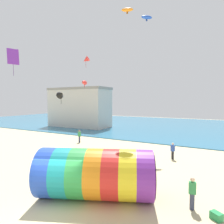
{
  "coord_description": "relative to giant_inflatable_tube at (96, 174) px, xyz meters",
  "views": [
    {
      "loc": [
        7.66,
        -7.48,
        5.65
      ],
      "look_at": [
        1.37,
        4.0,
        4.92
      ],
      "focal_mm": 32.0,
      "sensor_mm": 36.0,
      "label": 1
    }
  ],
  "objects": [
    {
      "name": "kite_black_delta",
      "position": [
        -6.92,
        4.63,
        4.84
      ],
      "size": [
        1.07,
        0.98,
        1.36
      ],
      "color": "black"
    },
    {
      "name": "sea",
      "position": [
        -1.39,
        35.9,
        -1.38
      ],
      "size": [
        120.0,
        40.0,
        0.1
      ],
      "primitive_type": "cube",
      "color": "teal",
      "rests_on": "ground"
    },
    {
      "name": "kite_orange_parafoil",
      "position": [
        -0.71,
        5.84,
        11.68
      ],
      "size": [
        1.05,
        0.73,
        0.53
      ],
      "color": "orange"
    },
    {
      "name": "giant_inflatable_tube",
      "position": [
        0.0,
        0.0,
        0.0
      ],
      "size": [
        7.14,
        5.23,
        2.87
      ],
      "color": "blue",
      "rests_on": "ground"
    },
    {
      "name": "promenade_building",
      "position": [
        -20.59,
        24.82,
        2.8
      ],
      "size": [
        13.48,
        5.6,
        8.45
      ],
      "color": "beige",
      "rests_on": "ground"
    },
    {
      "name": "kite_blue_parafoil",
      "position": [
        -2.2,
        14.99,
        14.66
      ],
      "size": [
        1.43,
        1.35,
        0.74
      ],
      "color": "blue"
    },
    {
      "name": "bystander_near_water",
      "position": [
        2.27,
        10.04,
        -0.62
      ],
      "size": [
        0.41,
        0.33,
        1.61
      ],
      "color": "black",
      "rests_on": "ground"
    },
    {
      "name": "ground_plane",
      "position": [
        -1.39,
        -2.01,
        -1.43
      ],
      "size": [
        120.0,
        120.0,
        0.0
      ],
      "primitive_type": "plane",
      "color": "#CCBA8C"
    },
    {
      "name": "kite_red_parafoil",
      "position": [
        -5.5,
        6.4,
        6.0
      ],
      "size": [
        1.07,
        1.39,
        0.69
      ],
      "color": "red"
    },
    {
      "name": "bystander_mid_beach",
      "position": [
        -10.49,
        11.89,
        -0.56
      ],
      "size": [
        0.41,
        0.31,
        1.71
      ],
      "color": "#383D56",
      "rests_on": "ground"
    },
    {
      "name": "kite_handler",
      "position": [
        5.07,
        1.36,
        -0.56
      ],
      "size": [
        0.39,
        0.28,
        1.7
      ],
      "color": "#383D56",
      "rests_on": "ground"
    },
    {
      "name": "kite_red_delta",
      "position": [
        -10.91,
        14.06,
        10.07
      ],
      "size": [
        1.19,
        0.96,
        1.62
      ],
      "color": "red"
    },
    {
      "name": "kite_purple_diamond",
      "position": [
        -12.38,
        3.65,
        8.67
      ],
      "size": [
        0.65,
        1.13,
        2.73
      ],
      "color": "purple"
    },
    {
      "name": "cooler_box",
      "position": [
        6.21,
        0.95,
        -1.25
      ],
      "size": [
        0.63,
        0.6,
        0.36
      ],
      "primitive_type": "cube",
      "rotation": [
        0.0,
        0.0,
        2.51
      ],
      "color": "#268C4C",
      "rests_on": "ground"
    }
  ]
}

